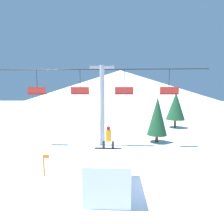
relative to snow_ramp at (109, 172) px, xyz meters
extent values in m
plane|color=white|center=(1.18, 0.68, -0.99)|extent=(220.00, 220.00, 0.00)
cone|color=silver|center=(1.18, 64.34, 6.35)|extent=(88.51, 88.51, 14.68)
cube|color=white|center=(0.00, 0.00, 0.00)|extent=(2.21, 3.43, 1.98)
cube|color=silver|center=(0.00, 1.67, 0.96)|extent=(2.21, 0.10, 0.06)
cube|color=black|center=(-0.08, 1.01, 1.00)|extent=(1.59, 0.26, 0.03)
cylinder|color=black|center=(-0.35, 1.01, 1.23)|extent=(0.16, 0.16, 0.42)
cylinder|color=black|center=(0.20, 1.01, 1.23)|extent=(0.16, 0.16, 0.42)
cylinder|color=orange|center=(-0.08, 1.01, 1.78)|extent=(0.35, 0.35, 0.68)
sphere|color=maroon|center=(-0.08, 1.01, 2.23)|extent=(0.24, 0.24, 0.24)
cylinder|color=#9E9EA3|center=(-1.11, 8.21, 3.00)|extent=(0.48, 0.48, 7.98)
cube|color=#9E9EA3|center=(-1.11, 8.21, 6.79)|extent=(2.40, 0.24, 0.24)
cylinder|color=black|center=(-1.11, 8.21, 6.59)|extent=(20.42, 0.08, 0.08)
cylinder|color=#28282D|center=(-7.62, 8.21, 5.39)|extent=(0.06, 0.06, 2.40)
cube|color=red|center=(-7.62, 8.21, 4.19)|extent=(1.80, 0.44, 0.08)
cube|color=red|center=(-7.62, 8.03, 4.54)|extent=(1.80, 0.08, 0.70)
cylinder|color=#28282D|center=(-3.28, 8.21, 5.39)|extent=(0.06, 0.06, 2.40)
cube|color=red|center=(-3.28, 8.21, 4.19)|extent=(1.80, 0.44, 0.08)
cube|color=red|center=(-3.28, 8.03, 4.54)|extent=(1.80, 0.08, 0.70)
cylinder|color=#28282D|center=(1.06, 8.21, 5.39)|extent=(0.06, 0.06, 2.40)
cube|color=red|center=(1.06, 8.21, 4.19)|extent=(1.80, 0.44, 0.08)
cube|color=red|center=(1.06, 8.03, 4.54)|extent=(1.80, 0.08, 0.70)
cylinder|color=#28282D|center=(5.40, 8.21, 5.39)|extent=(0.06, 0.06, 2.40)
cube|color=red|center=(5.40, 8.21, 4.19)|extent=(1.80, 0.44, 0.08)
cube|color=red|center=(5.40, 8.03, 4.54)|extent=(1.80, 0.08, 0.70)
cylinder|color=#4C3823|center=(4.66, 9.57, -0.59)|extent=(0.31, 0.31, 0.80)
cone|color=#194728|center=(4.66, 9.57, 1.85)|extent=(2.12, 2.12, 4.07)
cylinder|color=#4C3823|center=(9.22, 17.81, -0.37)|extent=(0.36, 0.36, 1.25)
cone|color=#194728|center=(9.22, 17.81, 2.35)|extent=(2.80, 2.80, 4.19)
cylinder|color=orange|center=(-4.22, 1.44, -0.29)|extent=(0.10, 0.10, 1.40)
cube|color=orange|center=(-4.04, 1.44, 0.29)|extent=(0.36, 0.02, 0.20)
camera|label=1|loc=(0.53, -9.08, 4.27)|focal=28.00mm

